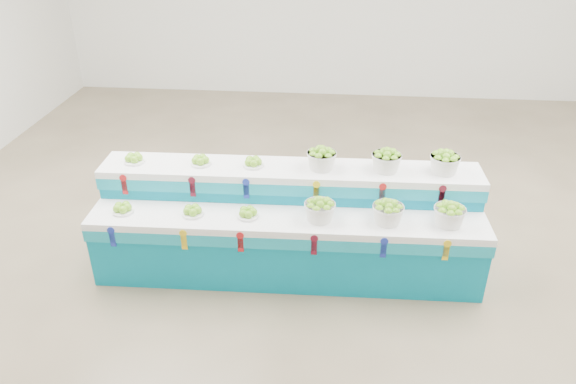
% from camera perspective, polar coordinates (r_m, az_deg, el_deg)
% --- Properties ---
extents(ground, '(10.00, 10.00, 0.00)m').
position_cam_1_polar(ground, '(6.02, 4.54, -5.36)').
color(ground, brown).
rests_on(ground, ground).
extents(display_stand, '(3.81, 1.05, 1.02)m').
position_cam_1_polar(display_stand, '(5.39, 0.00, -3.34)').
color(display_stand, '#047C9C').
rests_on(display_stand, ground).
extents(plate_lower_left, '(0.21, 0.21, 0.10)m').
position_cam_1_polar(plate_lower_left, '(5.38, -17.04, -1.58)').
color(plate_lower_left, white).
rests_on(plate_lower_left, display_stand).
extents(plate_lower_mid, '(0.21, 0.21, 0.10)m').
position_cam_1_polar(plate_lower_mid, '(5.18, -10.03, -1.89)').
color(plate_lower_mid, white).
rests_on(plate_lower_mid, display_stand).
extents(plate_lower_right, '(0.21, 0.21, 0.10)m').
position_cam_1_polar(plate_lower_right, '(5.09, -4.27, -2.13)').
color(plate_lower_right, white).
rests_on(plate_lower_right, display_stand).
extents(basket_lower_left, '(0.30, 0.30, 0.22)m').
position_cam_1_polar(basket_lower_left, '(5.01, 3.37, -1.84)').
color(basket_lower_left, silver).
rests_on(basket_lower_left, display_stand).
extents(basket_lower_mid, '(0.30, 0.30, 0.22)m').
position_cam_1_polar(basket_lower_mid, '(5.05, 10.49, -2.07)').
color(basket_lower_mid, silver).
rests_on(basket_lower_mid, display_stand).
extents(basket_lower_right, '(0.30, 0.30, 0.22)m').
position_cam_1_polar(basket_lower_right, '(5.15, 16.64, -2.24)').
color(basket_lower_right, silver).
rests_on(basket_lower_right, display_stand).
extents(plate_upper_left, '(0.21, 0.21, 0.10)m').
position_cam_1_polar(plate_upper_left, '(5.63, -15.95, 3.48)').
color(plate_upper_left, white).
rests_on(plate_upper_left, display_stand).
extents(plate_upper_mid, '(0.21, 0.21, 0.10)m').
position_cam_1_polar(plate_upper_mid, '(5.44, -9.21, 3.36)').
color(plate_upper_mid, white).
rests_on(plate_upper_mid, display_stand).
extents(plate_upper_right, '(0.21, 0.21, 0.10)m').
position_cam_1_polar(plate_upper_right, '(5.35, -3.71, 3.22)').
color(plate_upper_right, white).
rests_on(plate_upper_right, display_stand).
extents(basket_upper_left, '(0.30, 0.30, 0.22)m').
position_cam_1_polar(basket_upper_left, '(5.28, 3.55, 3.58)').
color(basket_upper_left, silver).
rests_on(basket_upper_left, display_stand).
extents(basket_upper_mid, '(0.30, 0.30, 0.22)m').
position_cam_1_polar(basket_upper_mid, '(5.32, 10.32, 3.32)').
color(basket_upper_mid, silver).
rests_on(basket_upper_mid, display_stand).
extents(basket_upper_right, '(0.30, 0.30, 0.22)m').
position_cam_1_polar(basket_upper_right, '(5.41, 16.18, 3.06)').
color(basket_upper_right, silver).
rests_on(basket_upper_right, display_stand).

